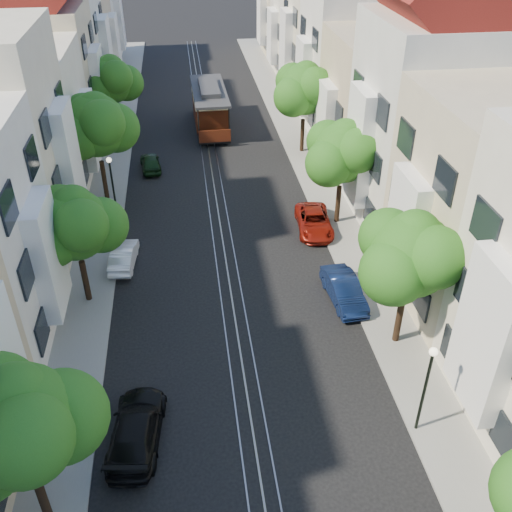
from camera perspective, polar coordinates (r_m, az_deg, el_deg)
name	(u,v)px	position (r m, az deg, el deg)	size (l,w,h in m)	color
ground	(212,174)	(41.87, -4.41, 8.21)	(200.00, 200.00, 0.00)	black
sidewalk_east	(310,167)	(42.77, 5.44, 8.82)	(2.50, 80.00, 0.12)	gray
sidewalk_west	(110,179)	(42.15, -14.37, 7.50)	(2.50, 80.00, 0.12)	gray
rail_left	(205,174)	(41.84, -5.16, 8.17)	(0.06, 80.00, 0.02)	gray
rail_slot	(212,174)	(41.86, -4.41, 8.22)	(0.06, 80.00, 0.02)	gray
rail_right	(220,173)	(41.89, -3.65, 8.27)	(0.06, 80.00, 0.02)	gray
lane_line	(212,174)	(41.86, -4.41, 8.21)	(0.08, 80.00, 0.01)	tan
townhouses_east	(379,97)	(42.07, 12.23, 15.31)	(7.75, 72.00, 12.00)	beige
townhouses_west	(27,114)	(41.08, -21.92, 13.07)	(7.75, 72.00, 11.76)	silver
tree_e_b	(412,257)	(24.67, 15.32, -0.08)	(4.93, 4.08, 6.68)	black
tree_e_c	(344,154)	(33.85, 8.75, 10.06)	(4.84, 3.99, 6.52)	black
tree_e_d	(305,90)	(43.75, 4.95, 16.19)	(5.01, 4.16, 6.85)	black
tree_w_a	(20,427)	(18.49, -22.56, -15.51)	(4.93, 4.08, 6.68)	black
tree_w_b	(76,226)	(27.87, -17.60, 2.85)	(4.72, 3.87, 6.27)	black
tree_w_c	(97,127)	(37.44, -15.64, 12.34)	(5.13, 4.28, 7.09)	black
tree_w_d	(112,81)	(47.95, -14.24, 16.57)	(4.84, 3.99, 6.52)	black
lamp_east	(427,378)	(22.01, 16.77, -11.58)	(0.32, 0.32, 4.16)	black
lamp_west	(112,180)	(35.47, -14.22, 7.42)	(0.32, 0.32, 4.16)	black
cable_car	(210,105)	(49.52, -4.65, 14.80)	(2.87, 8.77, 3.36)	black
parked_car_e_mid	(344,290)	(29.03, 8.80, -3.38)	(1.37, 3.94, 1.30)	#0B183B
parked_car_e_far	(314,222)	(34.66, 5.83, 3.45)	(1.98, 4.30, 1.19)	maroon
parked_car_w_near	(136,429)	(22.86, -11.87, -16.54)	(1.85, 4.54, 1.32)	black
parked_car_w_mid	(124,256)	(32.18, -13.10, 0.00)	(1.21, 3.47, 1.14)	white
parked_car_w_far	(150,162)	(42.84, -10.51, 9.20)	(1.36, 3.37, 1.15)	black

